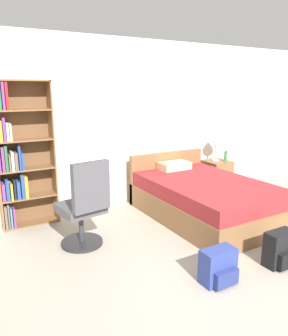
# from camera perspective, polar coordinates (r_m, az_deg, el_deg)

# --- Properties ---
(wall_back) EXTENTS (9.00, 0.06, 2.60)m
(wall_back) POSITION_cam_1_polar(r_m,az_deg,el_deg) (5.30, -2.74, 7.76)
(wall_back) COLOR white
(wall_back) RESTS_ON ground_plane
(bookshelf) EXTENTS (0.75, 0.27, 1.95)m
(bookshelf) POSITION_cam_1_polar(r_m,az_deg,el_deg) (4.64, -21.10, 1.81)
(bookshelf) COLOR brown
(bookshelf) RESTS_ON ground_plane
(bed) EXTENTS (1.39, 2.09, 0.81)m
(bed) POSITION_cam_1_polar(r_m,az_deg,el_deg) (4.89, 10.18, -5.10)
(bed) COLOR brown
(bed) RESTS_ON ground_plane
(office_chair) EXTENTS (0.54, 0.62, 1.08)m
(office_chair) POSITION_cam_1_polar(r_m,az_deg,el_deg) (3.88, -10.35, -6.83)
(office_chair) COLOR #232326
(office_chair) RESTS_ON ground_plane
(nightstand) EXTENTS (0.44, 0.46, 0.56)m
(nightstand) POSITION_cam_1_polar(r_m,az_deg,el_deg) (6.18, 12.51, -1.32)
(nightstand) COLOR brown
(nightstand) RESTS_ON ground_plane
(table_lamp) EXTENTS (0.28, 0.28, 0.51)m
(table_lamp) POSITION_cam_1_polar(r_m,az_deg,el_deg) (6.05, 12.49, 5.00)
(table_lamp) COLOR #B2B2B7
(table_lamp) RESTS_ON nightstand
(water_bottle) EXTENTS (0.06, 0.06, 0.19)m
(water_bottle) POSITION_cam_1_polar(r_m,az_deg,el_deg) (6.08, 14.05, 1.94)
(water_bottle) COLOR #3F8C4C
(water_bottle) RESTS_ON nightstand
(backpack_black) EXTENTS (0.34, 0.23, 0.38)m
(backpack_black) POSITION_cam_1_polar(r_m,az_deg,el_deg) (3.86, 22.65, -12.96)
(backpack_black) COLOR black
(backpack_black) RESTS_ON ground_plane
(backpack_blue) EXTENTS (0.35, 0.24, 0.34)m
(backpack_blue) POSITION_cam_1_polar(r_m,az_deg,el_deg) (3.38, 12.88, -16.45)
(backpack_blue) COLOR navy
(backpack_blue) RESTS_ON ground_plane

